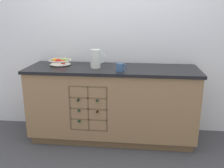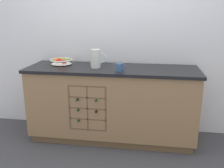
% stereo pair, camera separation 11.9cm
% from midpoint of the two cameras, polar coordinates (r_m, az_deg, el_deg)
% --- Properties ---
extents(ground_plane, '(14.00, 14.00, 0.00)m').
position_cam_midpoint_polar(ground_plane, '(3.25, -1.07, -12.06)').
color(ground_plane, '#424247').
extents(back_wall, '(4.40, 0.06, 2.55)m').
position_cam_midpoint_polar(back_wall, '(3.22, -0.36, 11.54)').
color(back_wall, white).
rests_on(back_wall, ground_plane).
extents(kitchen_island, '(2.01, 0.63, 0.91)m').
position_cam_midpoint_polar(kitchen_island, '(3.05, -1.18, -4.46)').
color(kitchen_island, brown).
rests_on(kitchen_island, ground_plane).
extents(fruit_bowl, '(0.28, 0.28, 0.09)m').
position_cam_midpoint_polar(fruit_bowl, '(3.15, -12.82, 5.04)').
color(fruit_bowl, silver).
rests_on(fruit_bowl, kitchen_island).
extents(white_pitcher, '(0.18, 0.12, 0.21)m').
position_cam_midpoint_polar(white_pitcher, '(2.91, -4.91, 5.86)').
color(white_pitcher, silver).
rests_on(white_pitcher, kitchen_island).
extents(ceramic_mug, '(0.12, 0.08, 0.09)m').
position_cam_midpoint_polar(ceramic_mug, '(2.74, 0.65, 3.81)').
color(ceramic_mug, '#385684').
rests_on(ceramic_mug, kitchen_island).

